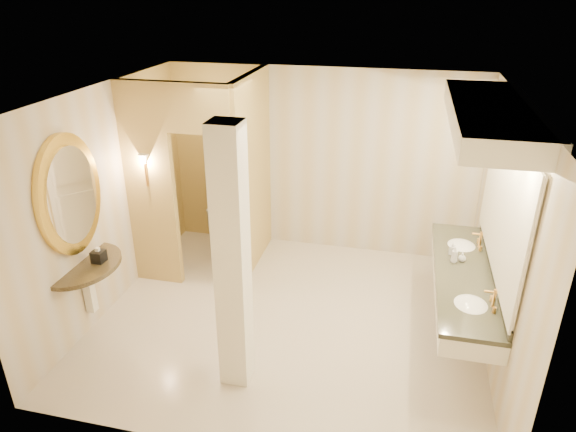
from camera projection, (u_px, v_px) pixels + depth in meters
name	position (u px, v px, depth m)	size (l,w,h in m)	color
floor	(289.00, 319.00, 6.25)	(4.50, 4.50, 0.00)	beige
ceiling	(289.00, 96.00, 5.12)	(4.50, 4.50, 0.00)	silver
wall_back	(320.00, 162.00, 7.45)	(4.50, 0.02, 2.70)	beige
wall_front	(230.00, 326.00, 3.92)	(4.50, 0.02, 2.70)	beige
wall_left	(106.00, 200.00, 6.15)	(0.02, 4.00, 2.70)	beige
wall_right	(504.00, 240.00, 5.22)	(0.02, 4.00, 2.70)	beige
toilet_closet	(221.00, 178.00, 6.76)	(1.50, 1.55, 2.70)	tan
wall_sconce	(144.00, 161.00, 6.30)	(0.14, 0.14, 0.42)	gold
vanity	(479.00, 208.00, 5.24)	(0.75, 2.53, 2.09)	white
console_shelf	(75.00, 225.00, 5.53)	(1.02, 1.02, 1.96)	black
pillar	(232.00, 263.00, 4.79)	(0.29, 0.29, 2.70)	white
tissue_box	(99.00, 256.00, 5.74)	(0.13, 0.13, 0.13)	black
toilet	(235.00, 226.00, 7.66)	(0.47, 0.82, 0.84)	white
soap_bottle_a	(452.00, 248.00, 5.89)	(0.07, 0.07, 0.15)	beige
soap_bottle_b	(462.00, 257.00, 5.75)	(0.08, 0.08, 0.11)	silver
soap_bottle_c	(455.00, 254.00, 5.71)	(0.08, 0.08, 0.20)	#C6B28C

